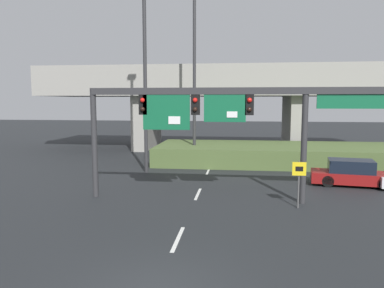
{
  "coord_description": "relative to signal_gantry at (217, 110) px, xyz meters",
  "views": [
    {
      "loc": [
        2.04,
        -8.76,
        4.74
      ],
      "look_at": [
        0.0,
        7.43,
        2.86
      ],
      "focal_mm": 35.0,
      "sensor_mm": 36.0,
      "label": 1
    }
  ],
  "objects": [
    {
      "name": "lane_markings",
      "position": [
        -1.02,
        4.31,
        -4.31
      ],
      "size": [
        0.14,
        34.04,
        0.01
      ],
      "color": "silver",
      "rests_on": "ground"
    },
    {
      "name": "signal_gantry",
      "position": [
        0.0,
        0.0,
        0.0
      ],
      "size": [
        13.76,
        0.44,
        5.36
      ],
      "color": "#2D2D30",
      "rests_on": "ground"
    },
    {
      "name": "speed_limit_sign",
      "position": [
        3.67,
        -0.83,
        -2.92
      ],
      "size": [
        0.6,
        0.11,
        2.13
      ],
      "color": "#4C4C4C",
      "rests_on": "ground"
    },
    {
      "name": "highway_light_pole_near",
      "position": [
        -2.38,
        10.92,
        3.52
      ],
      "size": [
        0.7,
        0.36,
        14.91
      ],
      "color": "#2D2D30",
      "rests_on": "ground"
    },
    {
      "name": "highway_light_pole_far",
      "position": [
        -5.08,
        6.54,
        3.34
      ],
      "size": [
        0.7,
        0.36,
        14.56
      ],
      "color": "#2D2D30",
      "rests_on": "ground"
    },
    {
      "name": "overpass_bridge",
      "position": [
        -1.02,
        19.69,
        1.32
      ],
      "size": [
        34.18,
        8.87,
        7.98
      ],
      "color": "gray",
      "rests_on": "ground"
    },
    {
      "name": "grass_embankment",
      "position": [
        4.27,
        11.52,
        -3.63
      ],
      "size": [
        19.0,
        6.94,
        1.37
      ],
      "color": "#4C6033",
      "rests_on": "ground"
    },
    {
      "name": "parked_sedan_near_right",
      "position": [
        7.42,
        4.19,
        -3.64
      ],
      "size": [
        4.82,
        2.46,
        1.46
      ],
      "rotation": [
        0.0,
        0.0,
        -0.15
      ],
      "color": "maroon",
      "rests_on": "ground"
    }
  ]
}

